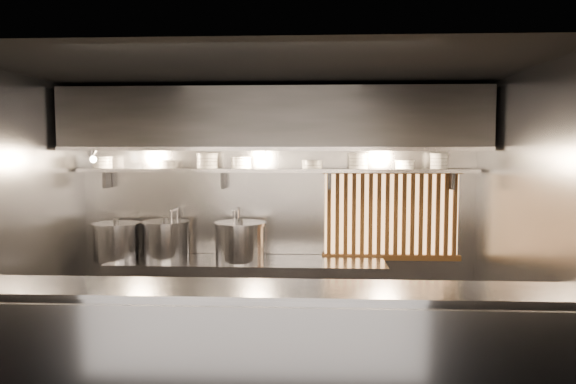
# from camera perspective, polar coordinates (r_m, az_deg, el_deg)

# --- Properties ---
(floor) EXTENTS (4.50, 4.50, 0.00)m
(floor) POSITION_cam_1_polar(r_m,az_deg,el_deg) (5.36, -2.35, -18.89)
(floor) COLOR black
(floor) RESTS_ON ground
(ceiling) EXTENTS (4.50, 4.50, 0.00)m
(ceiling) POSITION_cam_1_polar(r_m,az_deg,el_deg) (4.97, -2.46, 12.25)
(ceiling) COLOR black
(ceiling) RESTS_ON wall_back
(wall_back) EXTENTS (4.50, 0.00, 4.50)m
(wall_back) POSITION_cam_1_polar(r_m,az_deg,el_deg) (6.46, -1.13, -1.98)
(wall_back) COLOR gray
(wall_back) RESTS_ON floor
(wall_left) EXTENTS (0.00, 3.00, 3.00)m
(wall_left) POSITION_cam_1_polar(r_m,az_deg,el_deg) (5.65, -25.78, -3.37)
(wall_left) COLOR gray
(wall_left) RESTS_ON floor
(wall_right) EXTENTS (0.00, 3.00, 3.00)m
(wall_right) POSITION_cam_1_polar(r_m,az_deg,el_deg) (5.26, 22.84, -3.82)
(wall_right) COLOR gray
(wall_right) RESTS_ON floor
(serving_counter) EXTENTS (4.50, 0.56, 1.13)m
(serving_counter) POSITION_cam_1_polar(r_m,az_deg,el_deg) (4.27, -3.65, -17.01)
(serving_counter) COLOR #9A9A9F
(serving_counter) RESTS_ON floor
(cooking_bench) EXTENTS (3.00, 0.70, 0.90)m
(cooking_bench) POSITION_cam_1_polar(r_m,az_deg,el_deg) (6.31, -4.14, -10.95)
(cooking_bench) COLOR #9A9A9F
(cooking_bench) RESTS_ON floor
(bowl_shelf) EXTENTS (4.40, 0.34, 0.04)m
(bowl_shelf) POSITION_cam_1_polar(r_m,az_deg,el_deg) (6.24, -1.26, 2.21)
(bowl_shelf) COLOR #9A9A9F
(bowl_shelf) RESTS_ON wall_back
(exhaust_hood) EXTENTS (4.40, 0.81, 0.65)m
(exhaust_hood) POSITION_cam_1_polar(r_m,az_deg,el_deg) (6.02, -1.43, 7.31)
(exhaust_hood) COLOR #2D2D30
(exhaust_hood) RESTS_ON ceiling
(wood_screen) EXTENTS (1.56, 0.09, 1.04)m
(wood_screen) POSITION_cam_1_polar(r_m,az_deg,el_deg) (6.45, 10.45, -2.25)
(wood_screen) COLOR #FFBC72
(wood_screen) RESTS_ON wall_back
(faucet_left) EXTENTS (0.04, 0.30, 0.50)m
(faucet_left) POSITION_cam_1_polar(r_m,az_deg,el_deg) (6.53, -11.35, -2.83)
(faucet_left) COLOR silver
(faucet_left) RESTS_ON wall_back
(faucet_right) EXTENTS (0.04, 0.30, 0.50)m
(faucet_right) POSITION_cam_1_polar(r_m,az_deg,el_deg) (6.39, -5.25, -2.92)
(faucet_right) COLOR silver
(faucet_right) RESTS_ON wall_back
(heat_lamp) EXTENTS (0.25, 0.35, 0.20)m
(heat_lamp) POSITION_cam_1_polar(r_m,az_deg,el_deg) (6.22, -19.35, 3.68)
(heat_lamp) COLOR #9A9A9F
(heat_lamp) RESTS_ON exhaust_hood
(pendant_bulb) EXTENTS (0.09, 0.09, 0.19)m
(pendant_bulb) POSITION_cam_1_polar(r_m,az_deg,el_deg) (6.13, -2.28, 2.93)
(pendant_bulb) COLOR #2D2D30
(pendant_bulb) RESTS_ON exhaust_hood
(stock_pot_left) EXTENTS (0.56, 0.56, 0.44)m
(stock_pot_left) POSITION_cam_1_polar(r_m,az_deg,el_deg) (6.50, -17.01, -4.77)
(stock_pot_left) COLOR #9A9A9F
(stock_pot_left) RESTS_ON cooking_bench
(stock_pot_mid) EXTENTS (0.56, 0.56, 0.46)m
(stock_pot_mid) POSITION_cam_1_polar(r_m,az_deg,el_deg) (6.39, -12.30, -4.76)
(stock_pot_mid) COLOR #9A9A9F
(stock_pot_mid) RESTS_ON cooking_bench
(stock_pot_right) EXTENTS (0.72, 0.72, 0.46)m
(stock_pot_right) POSITION_cam_1_polar(r_m,az_deg,el_deg) (6.15, -4.85, -5.02)
(stock_pot_right) COLOR #9A9A9F
(stock_pot_right) RESTS_ON cooking_bench
(bowl_stack_0) EXTENTS (0.23, 0.23, 0.13)m
(bowl_stack_0) POSITION_cam_1_polar(r_m,az_deg,el_deg) (6.68, -18.32, 2.87)
(bowl_stack_0) COLOR white
(bowl_stack_0) RESTS_ON bowl_shelf
(bowl_stack_1) EXTENTS (0.20, 0.20, 0.09)m
(bowl_stack_1) POSITION_cam_1_polar(r_m,az_deg,el_deg) (6.45, -12.20, 2.78)
(bowl_stack_1) COLOR white
(bowl_stack_1) RESTS_ON bowl_shelf
(bowl_stack_2) EXTENTS (0.25, 0.25, 0.17)m
(bowl_stack_2) POSITION_cam_1_polar(r_m,az_deg,el_deg) (6.34, -8.21, 3.15)
(bowl_stack_2) COLOR white
(bowl_stack_2) RESTS_ON bowl_shelf
(bowl_stack_3) EXTENTS (0.24, 0.24, 0.13)m
(bowl_stack_3) POSITION_cam_1_polar(r_m,az_deg,el_deg) (6.28, -4.77, 3.00)
(bowl_stack_3) COLOR white
(bowl_stack_3) RESTS_ON bowl_shelf
(bowl_stack_4) EXTENTS (0.24, 0.24, 0.09)m
(bowl_stack_4) POSITION_cam_1_polar(r_m,az_deg,el_deg) (6.22, 2.46, 2.82)
(bowl_stack_4) COLOR white
(bowl_stack_4) RESTS_ON bowl_shelf
(bowl_stack_5) EXTENTS (0.23, 0.23, 0.17)m
(bowl_stack_5) POSITION_cam_1_polar(r_m,az_deg,el_deg) (6.24, 7.16, 3.14)
(bowl_stack_5) COLOR white
(bowl_stack_5) RESTS_ON bowl_shelf
(bowl_stack_6) EXTENTS (0.22, 0.22, 0.09)m
(bowl_stack_6) POSITION_cam_1_polar(r_m,az_deg,el_deg) (6.29, 11.75, 2.75)
(bowl_stack_6) COLOR white
(bowl_stack_6) RESTS_ON bowl_shelf
(bowl_stack_7) EXTENTS (0.21, 0.21, 0.17)m
(bowl_stack_7) POSITION_cam_1_polar(r_m,az_deg,el_deg) (6.36, 15.09, 3.05)
(bowl_stack_7) COLOR white
(bowl_stack_7) RESTS_ON bowl_shelf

